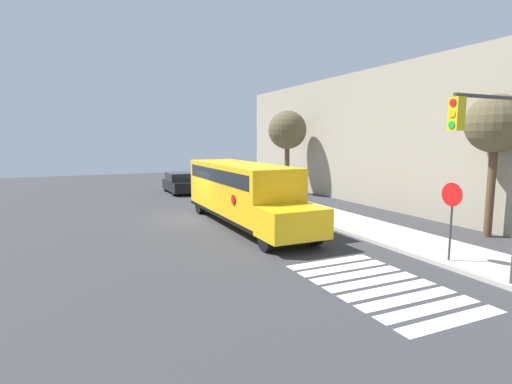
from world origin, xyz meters
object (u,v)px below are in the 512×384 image
at_px(parked_car, 180,183).
at_px(tree_far_sidewalk, 496,125).
at_px(school_bus, 242,190).
at_px(traffic_light, 501,161).
at_px(tree_near_sidewalk, 287,131).
at_px(stop_sign, 451,210).

distance_m(parked_car, tree_far_sidewalk, 21.71).
xyz_separation_m(school_bus, traffic_light, (11.17, 2.68, 1.90)).
height_order(school_bus, traffic_light, traffic_light).
relative_size(school_bus, tree_near_sidewalk, 1.69).
distance_m(school_bus, tree_far_sidewalk, 11.44).
height_order(school_bus, tree_far_sidewalk, tree_far_sidewalk).
bearing_deg(traffic_light, tree_far_sidewalk, 125.98).
bearing_deg(school_bus, stop_sign, 23.07).
bearing_deg(stop_sign, parked_car, -170.13).
distance_m(stop_sign, tree_far_sidewalk, 6.02).
height_order(school_bus, parked_car, school_bus).
relative_size(stop_sign, traffic_light, 0.51).
bearing_deg(tree_near_sidewalk, school_bus, -40.37).
bearing_deg(parked_car, stop_sign, 9.87).
height_order(parked_car, stop_sign, stop_sign).
xyz_separation_m(stop_sign, tree_near_sidewalk, (-17.51, 3.55, 2.94)).
height_order(parked_car, tree_near_sidewalk, tree_near_sidewalk).
height_order(stop_sign, traffic_light, traffic_light).
xyz_separation_m(stop_sign, tree_far_sidewalk, (-2.05, 4.87, 2.89)).
distance_m(school_bus, stop_sign, 9.66).
xyz_separation_m(school_bus, parked_car, (-12.68, 0.03, -0.95)).
bearing_deg(traffic_light, school_bus, -166.49).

